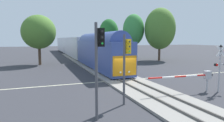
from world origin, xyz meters
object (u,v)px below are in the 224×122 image
object	(u,v)px
traffic_signal_near_left	(99,56)
crossing_signal_mast	(220,63)
commuter_train	(76,46)
maple_right_background	(160,29)
oak_behind_train	(39,32)
elm_centre_background	(109,33)
crossing_gate_near	(200,76)
oak_far_right	(133,30)
traffic_signal_median	(126,58)

from	to	relation	value
traffic_signal_near_left	crossing_signal_mast	bearing A→B (deg)	10.31
commuter_train	crossing_signal_mast	distance (m)	36.35
maple_right_background	crossing_signal_mast	bearing A→B (deg)	-112.36
oak_behind_train	elm_centre_background	world-z (taller)	elm_centre_background
traffic_signal_near_left	elm_centre_background	size ratio (longest dim) A/B	0.59
elm_centre_background	maple_right_background	xyz separation A→B (m)	(8.22, -8.82, 0.82)
crossing_gate_near	oak_behind_train	bearing A→B (deg)	117.97
commuter_train	oak_behind_train	distance (m)	14.55
crossing_gate_near	maple_right_background	world-z (taller)	maple_right_background
traffic_signal_near_left	oak_behind_train	world-z (taller)	oak_behind_train
maple_right_background	oak_far_right	distance (m)	5.56
oak_behind_train	oak_far_right	bearing A→B (deg)	5.70
oak_far_right	elm_centre_background	bearing A→B (deg)	123.09
crossing_signal_mast	traffic_signal_median	distance (m)	8.87
elm_centre_background	commuter_train	bearing A→B (deg)	151.36
maple_right_background	elm_centre_background	bearing A→B (deg)	132.98
oak_behind_train	elm_centre_background	xyz separation A→B (m)	(15.60, 7.56, 0.11)
crossing_signal_mast	oak_far_right	size ratio (longest dim) A/B	0.41
traffic_signal_median	maple_right_background	distance (m)	29.89
crossing_gate_near	crossing_signal_mast	xyz separation A→B (m)	(1.59, -0.50, 1.09)
crossing_gate_near	commuter_train	bearing A→B (deg)	96.84
commuter_train	elm_centre_background	distance (m)	8.71
oak_behind_train	oak_far_right	size ratio (longest dim) A/B	0.88
traffic_signal_near_left	traffic_signal_median	bearing A→B (deg)	36.87
traffic_signal_median	elm_centre_background	size ratio (longest dim) A/B	0.52
commuter_train	crossing_gate_near	xyz separation A→B (m)	(4.24, -35.38, -1.34)
oak_behind_train	oak_far_right	xyz separation A→B (m)	(19.27, 1.92, 0.77)
oak_behind_train	elm_centre_background	size ratio (longest dim) A/B	0.94
traffic_signal_near_left	maple_right_background	bearing A→B (deg)	50.40
commuter_train	oak_behind_train	xyz separation A→B (m)	(-8.46, -11.46, 3.00)
crossing_signal_mast	maple_right_background	size ratio (longest dim) A/B	0.37
traffic_signal_near_left	oak_behind_train	bearing A→B (deg)	96.38
crossing_gate_near	maple_right_background	xyz separation A→B (m)	(11.12, 22.65, 5.27)
crossing_signal_mast	maple_right_background	distance (m)	25.38
crossing_signal_mast	oak_behind_train	bearing A→B (deg)	120.34
elm_centre_background	maple_right_background	world-z (taller)	maple_right_background
commuter_train	traffic_signal_median	xyz separation A→B (m)	(-3.00, -36.06, 0.50)
traffic_signal_near_left	maple_right_background	size ratio (longest dim) A/B	0.49
crossing_gate_near	elm_centre_background	xyz separation A→B (m)	(2.90, 31.48, 4.44)
traffic_signal_median	maple_right_background	bearing A→B (deg)	51.81
crossing_signal_mast	traffic_signal_median	world-z (taller)	traffic_signal_median
oak_far_right	oak_behind_train	bearing A→B (deg)	-174.30
commuter_train	oak_far_right	size ratio (longest dim) A/B	6.33
maple_right_background	traffic_signal_median	bearing A→B (deg)	-128.19
traffic_signal_near_left	maple_right_background	xyz separation A→B (m)	(20.86, 25.22, 3.04)
oak_far_right	crossing_signal_mast	bearing A→B (deg)	-100.70
traffic_signal_median	oak_behind_train	xyz separation A→B (m)	(-5.46, 24.61, 2.50)
crossing_gate_near	traffic_signal_median	bearing A→B (deg)	-174.59
commuter_train	crossing_signal_mast	bearing A→B (deg)	-80.76
crossing_gate_near	oak_far_right	xyz separation A→B (m)	(6.57, 25.84, 5.11)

